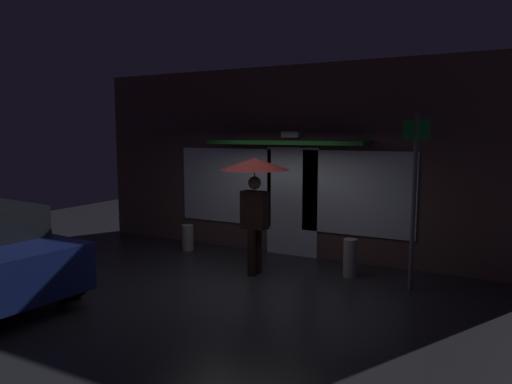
{
  "coord_description": "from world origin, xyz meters",
  "views": [
    {
      "loc": [
        3.71,
        -6.42,
        2.48
      ],
      "look_at": [
        -0.03,
        0.67,
        1.47
      ],
      "focal_mm": 32.87,
      "sensor_mm": 36.0,
      "label": 1
    }
  ],
  "objects_px": {
    "person_with_umbrella": "(255,180)",
    "sidewalk_bollard_2": "(188,238)",
    "sidewalk_bollard": "(350,258)",
    "street_sign_post": "(414,192)"
  },
  "relations": [
    {
      "from": "sidewalk_bollard_2",
      "to": "person_with_umbrella",
      "type": "bearing_deg",
      "value": -22.08
    },
    {
      "from": "person_with_umbrella",
      "to": "sidewalk_bollard",
      "type": "distance_m",
      "value": 2.13
    },
    {
      "from": "person_with_umbrella",
      "to": "sidewalk_bollard_2",
      "type": "bearing_deg",
      "value": -18.95
    },
    {
      "from": "person_with_umbrella",
      "to": "sidewalk_bollard_2",
      "type": "height_order",
      "value": "person_with_umbrella"
    },
    {
      "from": "street_sign_post",
      "to": "sidewalk_bollard_2",
      "type": "bearing_deg",
      "value": 175.1
    },
    {
      "from": "street_sign_post",
      "to": "sidewalk_bollard",
      "type": "relative_size",
      "value": 4.18
    },
    {
      "from": "street_sign_post",
      "to": "sidewalk_bollard_2",
      "type": "relative_size",
      "value": 5.1
    },
    {
      "from": "street_sign_post",
      "to": "sidewalk_bollard",
      "type": "xyz_separation_m",
      "value": [
        -1.05,
        0.2,
        -1.23
      ]
    },
    {
      "from": "sidewalk_bollard",
      "to": "sidewalk_bollard_2",
      "type": "height_order",
      "value": "sidewalk_bollard"
    },
    {
      "from": "street_sign_post",
      "to": "sidewalk_bollard_2",
      "type": "distance_m",
      "value": 4.82
    }
  ]
}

